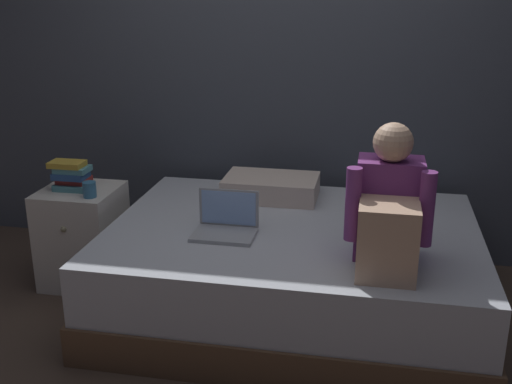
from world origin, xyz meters
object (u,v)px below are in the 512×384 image
person_sitting (388,213)px  laptop (226,224)px  pillow (271,187)px  mug (90,190)px  nightstand (83,236)px  bed (292,270)px  book_stack (72,176)px

person_sitting → laptop: 0.86m
pillow → mug: size_ratio=6.22×
nightstand → pillow: pillow is taller
bed → nightstand: size_ratio=3.35×
nightstand → pillow: size_ratio=1.07×
mug → laptop: bearing=-11.8°
bed → book_stack: (-1.33, 0.12, 0.43)m
bed → book_stack: size_ratio=9.04×
nightstand → person_sitting: 1.91m
pillow → mug: mug is taller
nightstand → pillow: (1.10, 0.32, 0.28)m
person_sitting → book_stack: bearing=164.6°
pillow → laptop: bearing=-101.9°
nightstand → mug: 0.39m
bed → nightstand: 1.31m
laptop → pillow: (0.13, 0.62, 0.01)m
person_sitting → mug: bearing=166.8°
bed → person_sitting: person_sitting is taller
person_sitting → pillow: 1.09m
book_stack → mug: size_ratio=2.46×
laptop → book_stack: book_stack is taller
pillow → book_stack: bearing=-163.7°
laptop → book_stack: size_ratio=1.45×
book_stack → mug: book_stack is taller
laptop → book_stack: bearing=164.0°
bed → person_sitting: size_ratio=3.05×
person_sitting → mug: person_sitting is taller
book_stack → mug: 0.20m
laptop → mug: (-0.84, 0.17, 0.08)m
pillow → book_stack: 1.18m
bed → pillow: (-0.20, 0.45, 0.32)m
bed → book_stack: book_stack is taller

